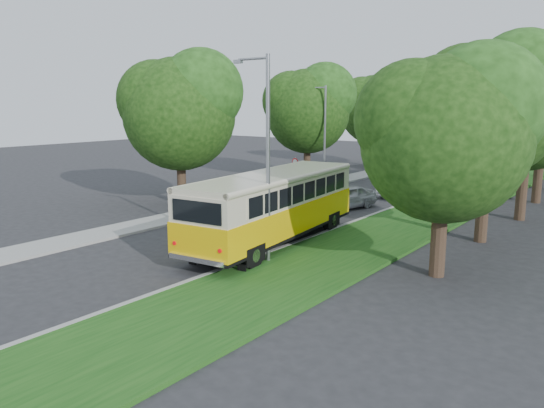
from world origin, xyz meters
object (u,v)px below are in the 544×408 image
Objects in this scene: car_silver at (345,197)px; car_white at (401,185)px; car_grey at (479,167)px; lamppost_near at (266,152)px; vintage_bus at (274,209)px; car_blue at (430,175)px; lamppost_far at (324,131)px.

car_silver is 0.94× the size of car_white.
car_white is 0.85× the size of car_grey.
lamppost_near is 12.46m from car_silver.
lamppost_near is 18.26m from car_white.
lamppost_near reaches higher than vintage_bus.
car_blue is at bearing 86.36° from vintage_bus.
lamppost_far is 15.81m from car_grey.
lamppost_near is 1.07× the size of lamppost_far.
vintage_bus reaches higher than car_grey.
lamppost_near is at bearing -65.31° from vintage_bus.
lamppost_far is at bearing 108.12° from vintage_bus.
lamppost_far is at bearing 179.18° from car_white.
car_white is at bearing 85.98° from vintage_bus.
car_grey is (1.42, 7.77, 0.01)m from car_blue.
lamppost_far reaches higher than car_grey.
car_silver is (-1.52, 9.12, -0.92)m from vintage_bus.
vintage_bus is 21.75m from car_blue.
lamppost_far is 9.75m from car_silver.
lamppost_near is 1.93× the size of car_silver.
lamppost_near is at bearing -64.29° from lamppost_far.
car_grey is (0.98, 14.12, -0.01)m from car_white.
car_blue is at bearing 41.76° from lamppost_far.
lamppost_far reaches higher than car_silver.
lamppost_near reaches higher than car_grey.
lamppost_near is 0.73× the size of vintage_bus.
car_blue is (-0.44, 6.34, -0.02)m from car_white.
vintage_bus is at bearing -108.74° from car_blue.
car_grey is (7.70, 13.38, -3.39)m from lamppost_far.
car_grey is at bearing 82.81° from vintage_bus.
car_silver is (-2.99, 11.53, -3.66)m from lamppost_near.
vintage_bus is at bearing -64.64° from car_silver.
lamppost_far is at bearing 146.22° from car_silver.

